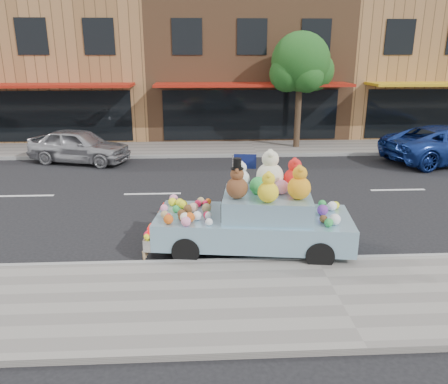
{
  "coord_description": "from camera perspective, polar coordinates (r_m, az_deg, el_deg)",
  "views": [
    {
      "loc": [
        -2.41,
        -13.33,
        4.3
      ],
      "look_at": [
        -1.92,
        -3.82,
        1.25
      ],
      "focal_mm": 35.0,
      "sensor_mm": 36.0,
      "label": 1
    }
  ],
  "objects": [
    {
      "name": "near_sidewalk",
      "position": [
        8.4,
        14.55,
        -13.22
      ],
      "size": [
        60.0,
        3.0,
        0.12
      ],
      "primitive_type": "cube",
      "color": "gray",
      "rests_on": "ground"
    },
    {
      "name": "car_silver",
      "position": [
        18.76,
        -18.4,
        5.76
      ],
      "size": [
        4.39,
        2.74,
        1.39
      ],
      "primitive_type": "imported",
      "rotation": [
        0.0,
        0.0,
        1.28
      ],
      "color": "#A6A6AB",
      "rests_on": "ground"
    },
    {
      "name": "far_kerb",
      "position": [
        18.97,
        4.41,
        4.79
      ],
      "size": [
        60.0,
        0.12,
        0.13
      ],
      "primitive_type": "cube",
      "color": "gray",
      "rests_on": "ground"
    },
    {
      "name": "near_kerb",
      "position": [
        9.66,
        11.94,
        -8.69
      ],
      "size": [
        60.0,
        0.12,
        0.13
      ],
      "primitive_type": "cube",
      "color": "gray",
      "rests_on": "ground"
    },
    {
      "name": "far_sidewalk",
      "position": [
        20.43,
        3.88,
        5.72
      ],
      "size": [
        60.0,
        3.0,
        0.12
      ],
      "primitive_type": "cube",
      "color": "gray",
      "rests_on": "ground"
    },
    {
      "name": "street_tree",
      "position": [
        20.38,
        9.97,
        15.79
      ],
      "size": [
        3.0,
        2.7,
        5.22
      ],
      "color": "#38281C",
      "rests_on": "ground"
    },
    {
      "name": "storefront_right",
      "position": [
        28.2,
        23.99,
        14.95
      ],
      "size": [
        10.0,
        9.8,
        7.3
      ],
      "color": "#A27144",
      "rests_on": "ground"
    },
    {
      "name": "ground",
      "position": [
        14.22,
        6.92,
        0.01
      ],
      "size": [
        120.0,
        120.0,
        0.0
      ],
      "primitive_type": "plane",
      "color": "black",
      "rests_on": "ground"
    },
    {
      "name": "storefront_left",
      "position": [
        26.43,
        -20.43,
        15.26
      ],
      "size": [
        10.0,
        9.8,
        7.3
      ],
      "color": "#A27144",
      "rests_on": "ground"
    },
    {
      "name": "art_car",
      "position": [
        9.77,
        4.09,
        -3.23
      ],
      "size": [
        4.67,
        2.31,
        2.25
      ],
      "rotation": [
        0.0,
        0.0,
        -0.13
      ],
      "color": "black",
      "rests_on": "ground"
    },
    {
      "name": "storefront_mid",
      "position": [
        25.43,
        2.55,
        16.25
      ],
      "size": [
        10.0,
        9.8,
        7.3
      ],
      "color": "brown",
      "rests_on": "ground"
    }
  ]
}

